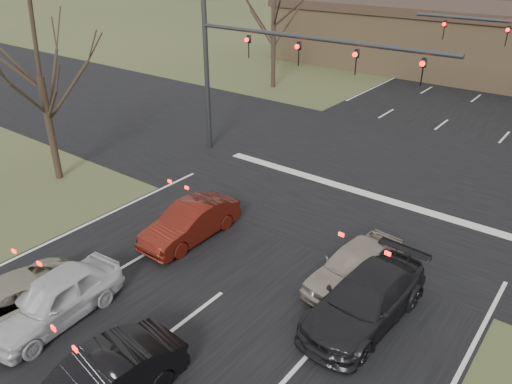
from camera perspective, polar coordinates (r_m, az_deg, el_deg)
ground at (r=13.77m, az=-15.87°, el=-19.54°), size 360.00×360.00×0.00m
road_cross at (r=23.80m, az=13.47°, el=1.85°), size 200.00×14.00×0.02m
mast_arm_near at (r=23.06m, az=0.44°, el=15.07°), size 12.12×0.24×8.00m
tree_left_near at (r=22.93m, az=-24.35°, el=16.57°), size 5.10×5.10×8.50m
car_silver_suv at (r=15.92m, az=-27.25°, el=-11.54°), size 2.73×4.87×1.28m
car_white_sedan at (r=15.47m, az=-22.10°, el=-11.27°), size 2.00×4.25×1.41m
car_charcoal_sedan at (r=14.70m, az=12.38°, el=-11.92°), size 2.29×4.93×1.40m
car_red_ahead at (r=18.17m, az=-7.52°, el=-3.44°), size 1.43×4.06×1.34m
car_silver_ahead at (r=16.00m, az=11.24°, el=-8.28°), size 2.05×4.17×1.37m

